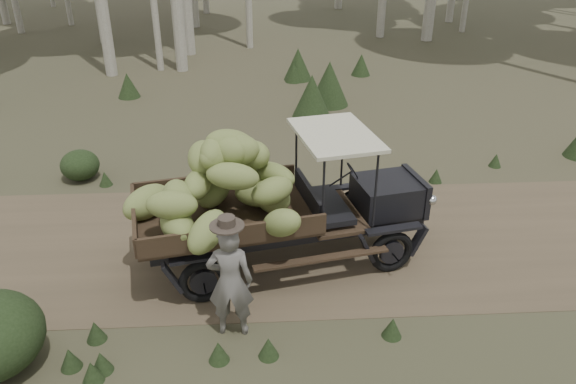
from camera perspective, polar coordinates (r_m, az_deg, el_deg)
name	(u,v)px	position (r m, az deg, el deg)	size (l,w,h in m)	color
ground	(395,240)	(9.85, 10.83, -4.77)	(120.00, 120.00, 0.00)	#473D2B
dirt_track	(395,239)	(9.84, 10.83, -4.75)	(70.00, 4.00, 0.01)	brown
banana_truck	(253,191)	(8.38, -3.57, 0.11)	(4.95, 2.77, 2.36)	black
farmer	(230,280)	(7.35, -5.91, -8.90)	(0.62, 0.46, 1.78)	#5F5C57
undergrowth	(396,208)	(9.80, 10.94, -1.60)	(23.28, 19.54, 1.24)	#233319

